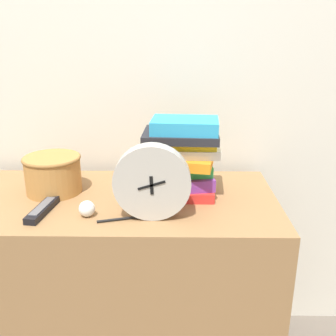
# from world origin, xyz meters

# --- Properties ---
(wall_back) EXTENTS (6.00, 0.04, 2.40)m
(wall_back) POSITION_xyz_m (0.00, 0.59, 1.20)
(wall_back) COLOR silver
(wall_back) RESTS_ON ground_plane
(desk) EXTENTS (1.11, 0.52, 0.73)m
(desk) POSITION_xyz_m (0.00, 0.26, 0.36)
(desk) COLOR olive
(desk) RESTS_ON ground_plane
(desk_clock) EXTENTS (0.22, 0.05, 0.22)m
(desk_clock) POSITION_xyz_m (0.15, 0.11, 0.84)
(desk_clock) COLOR #B7B2A8
(desk_clock) RESTS_ON desk
(book_stack) EXTENTS (0.26, 0.20, 0.26)m
(book_stack) POSITION_xyz_m (0.24, 0.29, 0.86)
(book_stack) COLOR red
(book_stack) RESTS_ON desk
(basket) EXTENTS (0.19, 0.19, 0.13)m
(basket) POSITION_xyz_m (-0.19, 0.31, 0.80)
(basket) COLOR #B27A3D
(basket) RESTS_ON desk
(tv_remote) EXTENTS (0.06, 0.18, 0.02)m
(tv_remote) POSITION_xyz_m (-0.18, 0.14, 0.74)
(tv_remote) COLOR black
(tv_remote) RESTS_ON desk
(crumpled_paper_ball) EXTENTS (0.05, 0.05, 0.05)m
(crumpled_paper_ball) POSITION_xyz_m (-0.04, 0.12, 0.75)
(crumpled_paper_ball) COLOR white
(crumpled_paper_ball) RESTS_ON desk
(pen) EXTENTS (0.13, 0.04, 0.01)m
(pen) POSITION_xyz_m (0.06, 0.10, 0.73)
(pen) COLOR black
(pen) RESTS_ON desk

